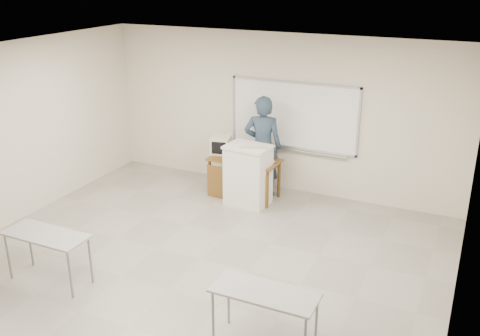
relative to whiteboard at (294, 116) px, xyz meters
The scene contains 10 objects.
floor 4.25m from the whiteboard, 94.32° to the right, with size 7.00×8.00×0.01m, color gray.
whiteboard is the anchor object (origin of this frame).
student_desks 5.39m from the whiteboard, 93.23° to the right, with size 4.40×2.20×0.73m.
instructor_desk 1.42m from the whiteboard, 131.99° to the right, with size 1.31×0.65×0.75m.
podium 1.41m from the whiteboard, 117.96° to the right, with size 0.79×0.58×1.12m.
crt_monitor 1.48m from the whiteboard, 156.54° to the right, with size 0.36×0.41×0.34m.
laptop 1.17m from the whiteboard, 147.28° to the right, with size 0.31×0.29×0.23m.
mouse 0.95m from the whiteboard, 103.64° to the right, with size 0.10×0.06×0.04m, color #B4B7BD.
keyboard 1.17m from the whiteboard, 108.24° to the right, with size 0.48×0.16×0.03m, color beige.
presenter 0.80m from the whiteboard, 135.73° to the right, with size 0.70×0.46×1.92m, color black.
Camera 1 is at (3.50, -5.18, 4.10)m, focal length 40.00 mm.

